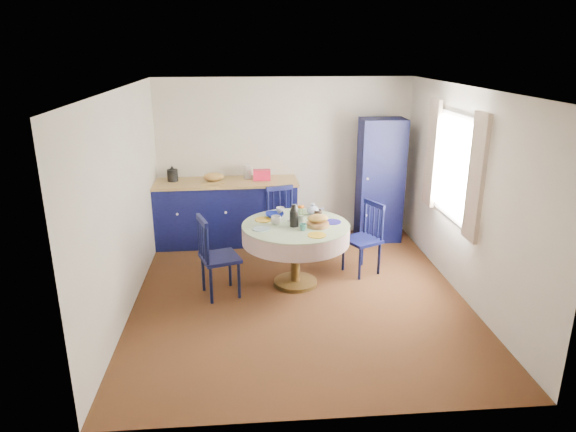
# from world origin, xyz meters

# --- Properties ---
(floor) EXTENTS (4.50, 4.50, 0.00)m
(floor) POSITION_xyz_m (0.00, 0.00, 0.00)
(floor) COLOR black
(floor) RESTS_ON ground
(ceiling) EXTENTS (4.50, 4.50, 0.00)m
(ceiling) POSITION_xyz_m (0.00, 0.00, 2.50)
(ceiling) COLOR white
(ceiling) RESTS_ON wall_back
(wall_back) EXTENTS (4.00, 0.02, 2.50)m
(wall_back) POSITION_xyz_m (0.00, 2.25, 1.25)
(wall_back) COLOR white
(wall_back) RESTS_ON floor
(wall_left) EXTENTS (0.02, 4.50, 2.50)m
(wall_left) POSITION_xyz_m (-2.00, 0.00, 1.25)
(wall_left) COLOR white
(wall_left) RESTS_ON floor
(wall_right) EXTENTS (0.02, 4.50, 2.50)m
(wall_right) POSITION_xyz_m (2.00, 0.00, 1.25)
(wall_right) COLOR white
(wall_right) RESTS_ON floor
(window) EXTENTS (0.10, 1.74, 1.45)m
(window) POSITION_xyz_m (1.95, 0.30, 1.52)
(window) COLOR white
(window) RESTS_ON wall_right
(kitchen_counter) EXTENTS (2.23, 0.75, 1.23)m
(kitchen_counter) POSITION_xyz_m (-0.94, 1.90, 0.51)
(kitchen_counter) COLOR black
(kitchen_counter) RESTS_ON floor
(pantry_cabinet) EXTENTS (0.68, 0.50, 1.91)m
(pantry_cabinet) POSITION_xyz_m (1.45, 1.85, 0.96)
(pantry_cabinet) COLOR black
(pantry_cabinet) RESTS_ON floor
(dining_table) EXTENTS (1.35, 1.35, 1.10)m
(dining_table) POSITION_xyz_m (-0.01, 0.30, 0.69)
(dining_table) COLOR #523A17
(dining_table) RESTS_ON floor
(chair_left) EXTENTS (0.56, 0.57, 1.02)m
(chair_left) POSITION_xyz_m (-1.00, 0.08, 0.52)
(chair_left) COLOR black
(chair_left) RESTS_ON floor
(chair_far) EXTENTS (0.55, 0.54, 1.01)m
(chair_far) POSITION_xyz_m (-0.10, 1.31, 0.51)
(chair_far) COLOR black
(chair_far) RESTS_ON floor
(chair_right) EXTENTS (0.57, 0.58, 0.97)m
(chair_right) POSITION_xyz_m (0.95, 0.62, 0.49)
(chair_right) COLOR black
(chair_right) RESTS_ON floor
(mug_a) EXTENTS (0.13, 0.13, 0.10)m
(mug_a) POSITION_xyz_m (-0.26, 0.34, 0.87)
(mug_a) COLOR silver
(mug_a) RESTS_ON dining_table
(mug_b) EXTENTS (0.09, 0.09, 0.08)m
(mug_b) POSITION_xyz_m (0.05, 0.08, 0.86)
(mug_b) COLOR teal
(mug_b) RESTS_ON dining_table
(mug_c) EXTENTS (0.11, 0.11, 0.09)m
(mug_c) POSITION_xyz_m (0.31, 0.60, 0.86)
(mug_c) COLOR black
(mug_c) RESTS_ON dining_table
(mug_d) EXTENTS (0.11, 0.11, 0.10)m
(mug_d) POSITION_xyz_m (-0.18, 0.71, 0.87)
(mug_d) COLOR silver
(mug_d) RESTS_ON dining_table
(cobalt_bowl) EXTENTS (0.24, 0.24, 0.06)m
(cobalt_bowl) POSITION_xyz_m (-0.26, 0.60, 0.85)
(cobalt_bowl) COLOR navy
(cobalt_bowl) RESTS_ON dining_table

